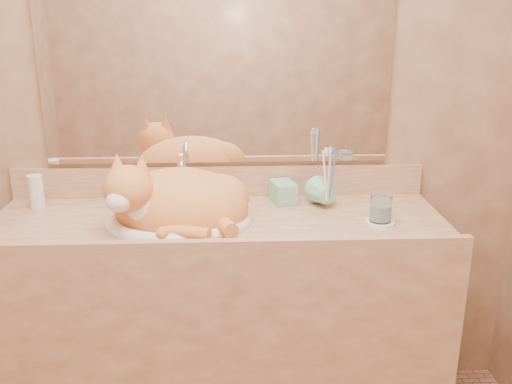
{
  "coord_description": "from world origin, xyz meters",
  "views": [
    {
      "loc": [
        0.05,
        -1.16,
        1.56
      ],
      "look_at": [
        0.13,
        0.7,
        0.96
      ],
      "focal_mm": 40.0,
      "sensor_mm": 36.0,
      "label": 1
    }
  ],
  "objects_px": {
    "vanity_counter": "(220,325)",
    "cat": "(174,199)",
    "toothbrush_cup": "(328,197)",
    "water_glass": "(381,209)",
    "soap_dispenser": "(289,184)",
    "sink_basin": "(178,201)"
  },
  "relations": [
    {
      "from": "vanity_counter",
      "to": "sink_basin",
      "type": "distance_m",
      "value": 0.52
    },
    {
      "from": "water_glass",
      "to": "cat",
      "type": "bearing_deg",
      "value": 176.74
    },
    {
      "from": "toothbrush_cup",
      "to": "vanity_counter",
      "type": "bearing_deg",
      "value": -168.96
    },
    {
      "from": "cat",
      "to": "soap_dispenser",
      "type": "bearing_deg",
      "value": 30.79
    },
    {
      "from": "cat",
      "to": "soap_dispenser",
      "type": "height_order",
      "value": "cat"
    },
    {
      "from": "soap_dispenser",
      "to": "vanity_counter",
      "type": "bearing_deg",
      "value": -168.76
    },
    {
      "from": "sink_basin",
      "to": "cat",
      "type": "distance_m",
      "value": 0.02
    },
    {
      "from": "vanity_counter",
      "to": "sink_basin",
      "type": "xyz_separation_m",
      "value": [
        -0.14,
        -0.02,
        0.5
      ]
    },
    {
      "from": "cat",
      "to": "vanity_counter",
      "type": "bearing_deg",
      "value": 20.86
    },
    {
      "from": "cat",
      "to": "toothbrush_cup",
      "type": "relative_size",
      "value": 4.53
    },
    {
      "from": "vanity_counter",
      "to": "cat",
      "type": "bearing_deg",
      "value": -170.12
    },
    {
      "from": "sink_basin",
      "to": "water_glass",
      "type": "relative_size",
      "value": 5.59
    },
    {
      "from": "soap_dispenser",
      "to": "water_glass",
      "type": "distance_m",
      "value": 0.35
    },
    {
      "from": "soap_dispenser",
      "to": "water_glass",
      "type": "relative_size",
      "value": 2.01
    },
    {
      "from": "vanity_counter",
      "to": "cat",
      "type": "relative_size",
      "value": 3.34
    },
    {
      "from": "sink_basin",
      "to": "water_glass",
      "type": "distance_m",
      "value": 0.7
    },
    {
      "from": "soap_dispenser",
      "to": "cat",
      "type": "bearing_deg",
      "value": -173.97
    },
    {
      "from": "soap_dispenser",
      "to": "toothbrush_cup",
      "type": "height_order",
      "value": "soap_dispenser"
    },
    {
      "from": "toothbrush_cup",
      "to": "water_glass",
      "type": "xyz_separation_m",
      "value": [
        0.16,
        -0.14,
        0.01
      ]
    },
    {
      "from": "water_glass",
      "to": "soap_dispenser",
      "type": "bearing_deg",
      "value": 147.94
    },
    {
      "from": "sink_basin",
      "to": "cat",
      "type": "height_order",
      "value": "cat"
    },
    {
      "from": "vanity_counter",
      "to": "water_glass",
      "type": "height_order",
      "value": "water_glass"
    }
  ]
}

